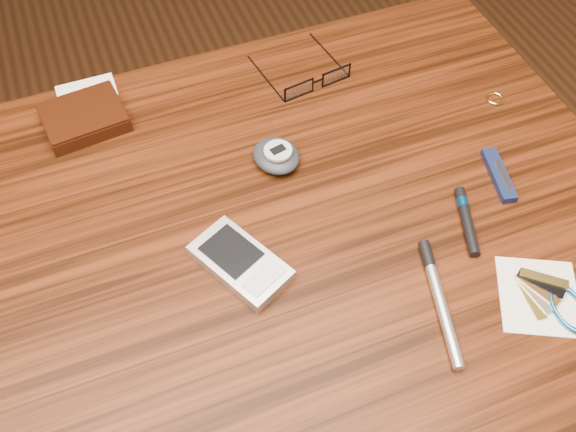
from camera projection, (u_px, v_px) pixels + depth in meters
name	position (u px, v px, depth m)	size (l,w,h in m)	color
desk	(234.00, 304.00, 0.80)	(1.00, 0.70, 0.75)	#3B1809
wallet_and_card	(84.00, 117.00, 0.83)	(0.11, 0.13, 0.02)	black
eyeglasses	(315.00, 81.00, 0.88)	(0.12, 0.12, 0.02)	black
gold_ring	(495.00, 99.00, 0.87)	(0.02, 0.02, 0.00)	#E6C964
pda_phone	(240.00, 262.00, 0.70)	(0.10, 0.13, 0.02)	silver
pedometer	(276.00, 155.00, 0.79)	(0.07, 0.07, 0.03)	black
notepad_keys	(554.00, 301.00, 0.68)	(0.12, 0.12, 0.01)	white
pocket_knife	(499.00, 175.00, 0.78)	(0.04, 0.08, 0.01)	#0D1334
silver_pen	(437.00, 292.00, 0.68)	(0.05, 0.15, 0.01)	silver
black_blue_pen	(466.00, 219.00, 0.74)	(0.04, 0.09, 0.01)	black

